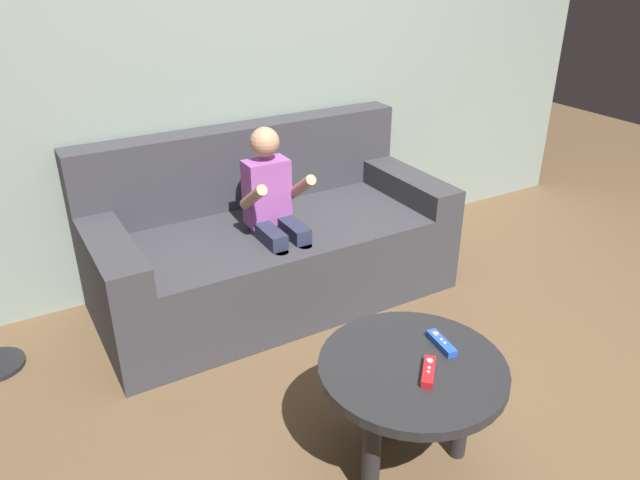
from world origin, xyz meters
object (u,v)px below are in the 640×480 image
couch (269,243)px  game_remote_red_near_edge (428,372)px  person_seated_on_couch (275,213)px  game_remote_blue_center (441,343)px  coffee_table (410,380)px

couch → game_remote_red_near_edge: 1.37m
person_seated_on_couch → couch: bearing=75.9°
couch → game_remote_blue_center: size_ratio=12.19×
game_remote_red_near_edge → game_remote_blue_center: size_ratio=0.87×
couch → game_remote_red_near_edge: couch is taller
person_seated_on_couch → game_remote_red_near_edge: size_ratio=7.29×
coffee_table → game_remote_blue_center: 0.17m
person_seated_on_couch → game_remote_red_near_edge: person_seated_on_couch is taller
couch → person_seated_on_couch: person_seated_on_couch is taller
coffee_table → game_remote_blue_center: bearing=8.6°
couch → game_remote_red_near_edge: size_ratio=13.94×
person_seated_on_couch → coffee_table: size_ratio=1.49×
game_remote_red_near_edge → game_remote_blue_center: (0.13, 0.10, 0.00)m
person_seated_on_couch → game_remote_red_near_edge: 1.19m
couch → person_seated_on_couch: size_ratio=1.91×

